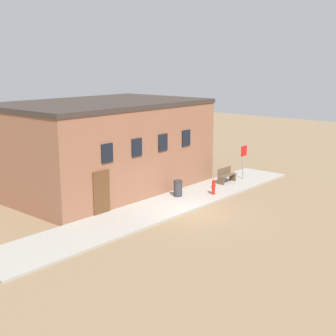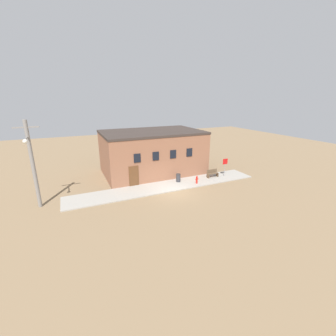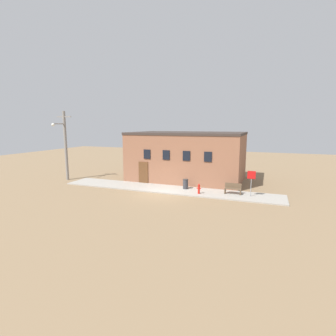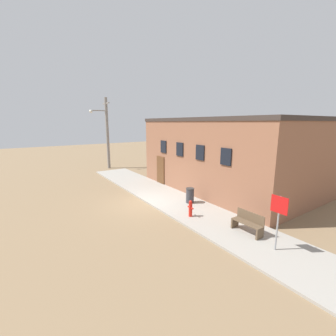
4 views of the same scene
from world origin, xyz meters
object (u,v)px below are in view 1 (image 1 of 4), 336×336
(stop_sign, at_px, (244,156))
(trash_bin, at_px, (178,188))
(bench, at_px, (226,175))
(fire_hydrant, at_px, (214,187))

(stop_sign, distance_m, trash_bin, 5.78)
(bench, relative_size, trash_bin, 1.52)
(fire_hydrant, relative_size, bench, 0.63)
(bench, bearing_deg, trash_bin, 176.12)
(fire_hydrant, xyz_separation_m, stop_sign, (4.11, 0.66, 1.02))
(trash_bin, bearing_deg, stop_sign, -5.90)
(fire_hydrant, height_order, trash_bin, trash_bin)
(bench, bearing_deg, fire_hydrant, -160.18)
(stop_sign, relative_size, bench, 1.55)
(stop_sign, relative_size, trash_bin, 2.36)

